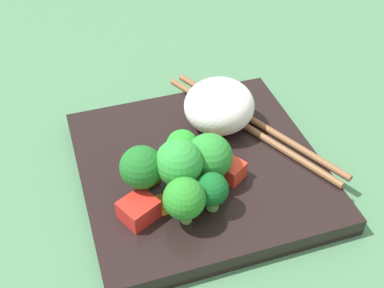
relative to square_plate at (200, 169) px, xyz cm
name	(u,v)px	position (x,y,z in cm)	size (l,w,h in cm)	color
ground_plane	(200,182)	(0.00, 0.00, -1.98)	(110.00, 110.00, 2.00)	#43724C
square_plate	(200,169)	(0.00, 0.00, 0.00)	(24.32, 24.32, 1.97)	black
rice_mound	(219,106)	(4.95, -3.90, 3.74)	(7.62, 7.77, 5.52)	white
broccoli_floret_0	(182,146)	(0.13, 1.87, 3.65)	(3.27, 3.27, 4.50)	#69A545
broccoli_floret_1	(179,164)	(-3.52, 3.30, 4.93)	(4.49, 4.49, 6.40)	#70B44D
broccoli_floret_2	(212,156)	(-2.65, -0.24, 4.09)	(4.56, 4.56, 5.51)	#5D913D
broccoli_floret_3	(212,190)	(-6.19, 1.00, 3.41)	(3.16, 3.16, 4.21)	#55923E
broccoli_floret_4	(184,199)	(-6.94, 3.86, 3.98)	(3.86, 3.86, 5.11)	#73A14C
broccoli_floret_5	(141,168)	(-2.63, 6.62, 4.60)	(4.08, 4.08, 5.79)	#59A13A
carrot_slice_0	(148,176)	(-0.62, 5.65, 1.29)	(2.46, 2.46, 0.61)	orange
carrot_slice_1	(162,205)	(-4.66, 5.39, 1.32)	(2.21, 2.21, 0.67)	orange
carrot_slice_2	(210,156)	(0.28, -1.16, 1.29)	(2.01, 2.01, 0.61)	orange
pepper_chunk_0	(139,210)	(-5.13, 7.70, 1.98)	(3.16, 2.85, 1.99)	red
pepper_chunk_1	(233,172)	(-3.24, -2.37, 1.91)	(2.26, 1.80, 1.85)	red
chicken_piece_3	(201,185)	(-4.27, 1.40, 2.27)	(3.59, 2.79, 2.56)	tan
chopstick_pair	(252,125)	(3.43, -7.30, 1.36)	(23.06, 12.58, 0.75)	brown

